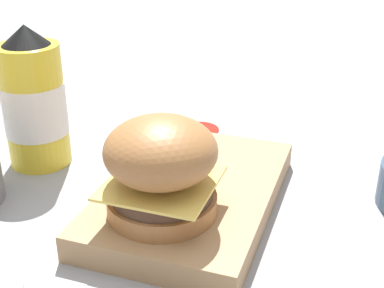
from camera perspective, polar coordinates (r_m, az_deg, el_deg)
ground_plane at (r=0.64m, az=-7.17°, el=-6.11°), size 6.00×6.00×0.00m
serving_board at (r=0.62m, az=0.00°, el=-5.47°), size 0.28×0.18×0.03m
burger at (r=0.53m, az=-3.32°, el=-2.47°), size 0.11×0.11×0.10m
ketchup_bottle at (r=0.72m, az=-16.49°, el=4.26°), size 0.08×0.08×0.19m
ketchup_puddle at (r=0.81m, az=0.81°, el=1.59°), size 0.06×0.06×0.00m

